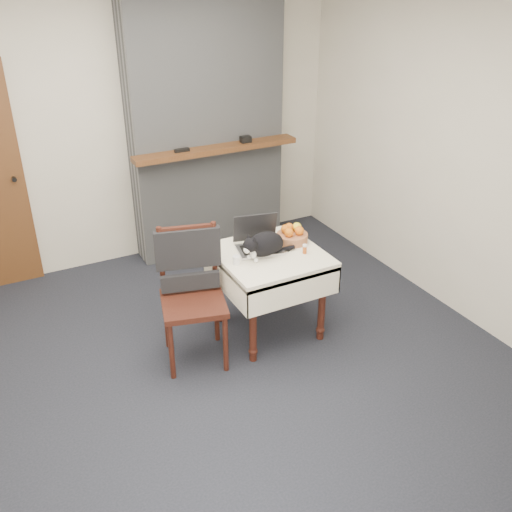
{
  "coord_description": "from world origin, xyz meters",
  "views": [
    {
      "loc": [
        -1.18,
        -3.18,
        2.69
      ],
      "look_at": [
        0.55,
        0.14,
        0.73
      ],
      "focal_mm": 40.0,
      "sensor_mm": 36.0,
      "label": 1
    }
  ],
  "objects_px": {
    "laptop": "(258,240)",
    "cream_jar": "(236,260)",
    "cat": "(265,244)",
    "side_table": "(270,266)",
    "pill_bottle": "(305,249)",
    "fruit_basket": "(292,235)",
    "chair": "(190,276)"
  },
  "relations": [
    {
      "from": "cream_jar",
      "to": "side_table",
      "type": "bearing_deg",
      "value": 7.83
    },
    {
      "from": "cream_jar",
      "to": "laptop",
      "type": "bearing_deg",
      "value": 31.7
    },
    {
      "from": "side_table",
      "to": "cream_jar",
      "type": "distance_m",
      "value": 0.34
    },
    {
      "from": "laptop",
      "to": "chair",
      "type": "distance_m",
      "value": 0.62
    },
    {
      "from": "cream_jar",
      "to": "fruit_basket",
      "type": "xyz_separation_m",
      "value": [
        0.55,
        0.13,
        0.02
      ]
    },
    {
      "from": "cream_jar",
      "to": "chair",
      "type": "bearing_deg",
      "value": 169.08
    },
    {
      "from": "laptop",
      "to": "cream_jar",
      "type": "bearing_deg",
      "value": -136.13
    },
    {
      "from": "cream_jar",
      "to": "pill_bottle",
      "type": "distance_m",
      "value": 0.54
    },
    {
      "from": "laptop",
      "to": "side_table",
      "type": "bearing_deg",
      "value": -59.46
    },
    {
      "from": "fruit_basket",
      "to": "chair",
      "type": "distance_m",
      "value": 0.9
    },
    {
      "from": "laptop",
      "to": "cat",
      "type": "distance_m",
      "value": 0.14
    },
    {
      "from": "pill_bottle",
      "to": "cream_jar",
      "type": "bearing_deg",
      "value": 170.98
    },
    {
      "from": "chair",
      "to": "laptop",
      "type": "bearing_deg",
      "value": 23.61
    },
    {
      "from": "laptop",
      "to": "cream_jar",
      "type": "distance_m",
      "value": 0.31
    },
    {
      "from": "cat",
      "to": "chair",
      "type": "bearing_deg",
      "value": 159.16
    },
    {
      "from": "side_table",
      "to": "cat",
      "type": "xyz_separation_m",
      "value": [
        -0.05,
        -0.02,
        0.21
      ]
    },
    {
      "from": "side_table",
      "to": "pill_bottle",
      "type": "relative_size",
      "value": 10.68
    },
    {
      "from": "chair",
      "to": "cat",
      "type": "bearing_deg",
      "value": 10.72
    },
    {
      "from": "pill_bottle",
      "to": "side_table",
      "type": "bearing_deg",
      "value": 151.49
    },
    {
      "from": "side_table",
      "to": "cream_jar",
      "type": "bearing_deg",
      "value": -172.17
    },
    {
      "from": "laptop",
      "to": "pill_bottle",
      "type": "xyz_separation_m",
      "value": [
        0.27,
        -0.25,
        -0.03
      ]
    },
    {
      "from": "pill_bottle",
      "to": "chair",
      "type": "height_order",
      "value": "chair"
    },
    {
      "from": "cream_jar",
      "to": "chair",
      "type": "height_order",
      "value": "chair"
    },
    {
      "from": "cream_jar",
      "to": "chair",
      "type": "distance_m",
      "value": 0.35
    },
    {
      "from": "fruit_basket",
      "to": "chair",
      "type": "bearing_deg",
      "value": -175.58
    },
    {
      "from": "side_table",
      "to": "cat",
      "type": "distance_m",
      "value": 0.21
    },
    {
      "from": "laptop",
      "to": "fruit_basket",
      "type": "height_order",
      "value": "laptop"
    },
    {
      "from": "pill_bottle",
      "to": "fruit_basket",
      "type": "height_order",
      "value": "fruit_basket"
    },
    {
      "from": "side_table",
      "to": "laptop",
      "type": "xyz_separation_m",
      "value": [
        -0.04,
        0.12,
        0.18
      ]
    },
    {
      "from": "cream_jar",
      "to": "pill_bottle",
      "type": "xyz_separation_m",
      "value": [
        0.53,
        -0.08,
        0.01
      ]
    },
    {
      "from": "laptop",
      "to": "cream_jar",
      "type": "xyz_separation_m",
      "value": [
        -0.26,
        -0.16,
        -0.03
      ]
    },
    {
      "from": "side_table",
      "to": "fruit_basket",
      "type": "relative_size",
      "value": 3.17
    }
  ]
}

